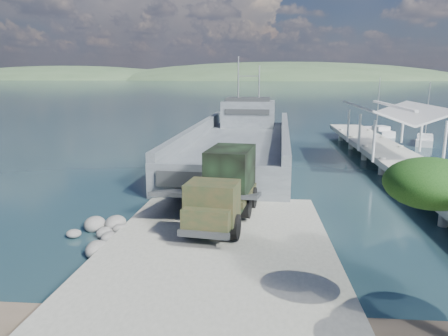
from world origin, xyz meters
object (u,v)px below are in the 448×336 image
pier (393,149)px  soldier (192,220)px  military_truck (225,186)px  sailboat_near (425,141)px  sailboat_far (377,132)px  landing_craft (240,148)px

pier → soldier: bearing=-127.5°
pier → military_truck: pier is taller
sailboat_near → sailboat_far: (-3.55, 6.97, 0.03)m
military_truck → sailboat_near: size_ratio=1.09×
pier → soldier: pier is taller
pier → sailboat_far: (3.90, 20.40, -1.19)m
pier → sailboat_far: 20.80m
soldier → sailboat_far: (18.18, 39.01, -0.89)m
pier → military_truck: 20.63m
sailboat_near → landing_craft: bearing=-134.0°
landing_craft → sailboat_near: size_ratio=5.03×
soldier → sailboat_far: bearing=36.7°
military_truck → soldier: 3.05m
soldier → pier: bearing=24.2°
landing_craft → sailboat_far: bearing=47.4°
landing_craft → sailboat_far: landing_craft is taller
military_truck → pier: bearing=59.2°
soldier → landing_craft: bearing=58.7°
military_truck → soldier: military_truck is taller
sailboat_far → soldier: bearing=-129.2°
pier → sailboat_near: bearing=61.0°
pier → sailboat_near: sailboat_near is taller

